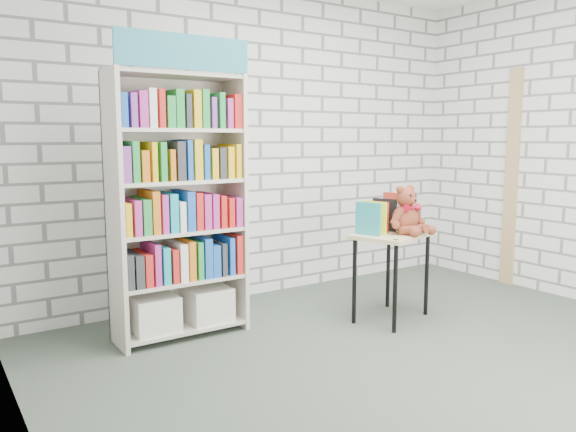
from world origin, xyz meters
TOP-DOWN VIEW (x-y plane):
  - ground at (0.00, 0.00)m, footprint 4.50×4.50m
  - room_shell at (0.00, 0.00)m, footprint 4.52×4.02m
  - bookshelf at (-1.07, 1.36)m, footprint 0.95×0.37m
  - display_table at (0.48, 0.77)m, footprint 0.76×0.63m
  - table_books at (0.44, 0.87)m, footprint 0.49×0.33m
  - teddy_bear at (0.55, 0.69)m, footprint 0.35×0.32m
  - door_trim at (2.23, 0.95)m, footprint 0.05×0.12m

SIDE VIEW (x-z plane):
  - ground at x=0.00m, z-range 0.00..0.00m
  - display_table at x=0.48m, z-range 0.25..0.95m
  - table_books at x=0.44m, z-range 0.70..0.97m
  - teddy_bear at x=0.55m, z-range 0.66..1.04m
  - bookshelf at x=-1.07m, z-range -0.09..2.03m
  - door_trim at x=2.23m, z-range 0.00..2.10m
  - room_shell at x=0.00m, z-range 0.38..3.19m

